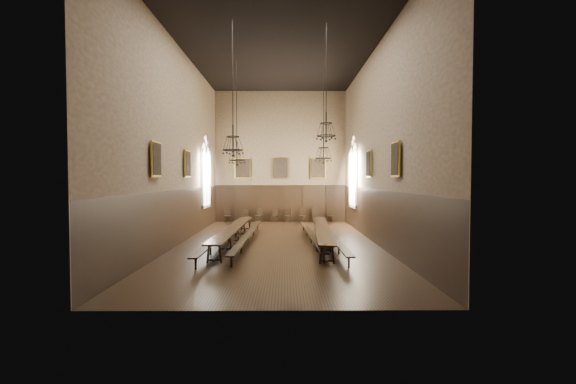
{
  "coord_description": "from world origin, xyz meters",
  "views": [
    {
      "loc": [
        0.33,
        -17.59,
        2.99
      ],
      "look_at": [
        0.47,
        1.5,
        2.32
      ],
      "focal_mm": 24.0,
      "sensor_mm": 36.0,
      "label": 1
    }
  ],
  "objects_px": {
    "bench_right_inner": "(311,237)",
    "chandelier_back_left": "(237,153)",
    "chandelier_front_right": "(326,127)",
    "table_right": "(322,236)",
    "chair_3": "(275,218)",
    "chair_7": "(330,218)",
    "chandelier_front_left": "(233,140)",
    "chair_6": "(316,218)",
    "chandelier_back_right": "(323,152)",
    "table_left": "(234,235)",
    "chair_5": "(302,218)",
    "bench_left_outer": "(221,238)",
    "chair_2": "(259,218)",
    "bench_left_inner": "(248,237)",
    "chair_4": "(287,218)",
    "chair_1": "(245,218)",
    "chair_0": "(228,218)"
  },
  "relations": [
    {
      "from": "table_left",
      "to": "chair_5",
      "type": "distance_m",
      "value": 9.06
    },
    {
      "from": "chair_3",
      "to": "chair_4",
      "type": "relative_size",
      "value": 0.94
    },
    {
      "from": "bench_right_inner",
      "to": "chair_2",
      "type": "bearing_deg",
      "value": 109.9
    },
    {
      "from": "chair_1",
      "to": "chair_5",
      "type": "distance_m",
      "value": 3.87
    },
    {
      "from": "table_right",
      "to": "chair_3",
      "type": "xyz_separation_m",
      "value": [
        -2.43,
        8.54,
        -0.1
      ]
    },
    {
      "from": "chair_7",
      "to": "chandelier_back_right",
      "type": "height_order",
      "value": "chandelier_back_right"
    },
    {
      "from": "chandelier_back_left",
      "to": "chair_2",
      "type": "bearing_deg",
      "value": 83.95
    },
    {
      "from": "bench_left_outer",
      "to": "bench_right_inner",
      "type": "height_order",
      "value": "bench_left_outer"
    },
    {
      "from": "table_left",
      "to": "chair_1",
      "type": "bearing_deg",
      "value": 92.41
    },
    {
      "from": "chandelier_back_right",
      "to": "chandelier_front_right",
      "type": "distance_m",
      "value": 5.03
    },
    {
      "from": "chair_4",
      "to": "chair_6",
      "type": "distance_m",
      "value": 1.93
    },
    {
      "from": "chair_5",
      "to": "chandelier_front_right",
      "type": "distance_m",
      "value": 12.08
    },
    {
      "from": "table_right",
      "to": "chair_3",
      "type": "relative_size",
      "value": 10.63
    },
    {
      "from": "table_left",
      "to": "chandelier_back_right",
      "type": "distance_m",
      "value": 6.33
    },
    {
      "from": "table_left",
      "to": "chandelier_back_right",
      "type": "bearing_deg",
      "value": 26.79
    },
    {
      "from": "chair_6",
      "to": "chandelier_back_right",
      "type": "bearing_deg",
      "value": -98.55
    },
    {
      "from": "table_left",
      "to": "chair_7",
      "type": "xyz_separation_m",
      "value": [
        5.47,
        8.34,
        -0.1
      ]
    },
    {
      "from": "table_left",
      "to": "chandelier_back_left",
      "type": "xyz_separation_m",
      "value": [
        -0.08,
        1.9,
        3.91
      ]
    },
    {
      "from": "table_left",
      "to": "chair_6",
      "type": "xyz_separation_m",
      "value": [
        4.47,
        8.41,
        -0.07
      ]
    },
    {
      "from": "bench_right_inner",
      "to": "chandelier_back_left",
      "type": "relative_size",
      "value": 1.8
    },
    {
      "from": "table_right",
      "to": "chandelier_front_left",
      "type": "height_order",
      "value": "chandelier_front_left"
    },
    {
      "from": "chair_1",
      "to": "chandelier_back_right",
      "type": "xyz_separation_m",
      "value": [
        4.73,
        -6.16,
        4.12
      ]
    },
    {
      "from": "table_right",
      "to": "chandelier_back_right",
      "type": "xyz_separation_m",
      "value": [
        0.28,
        2.41,
        4.01
      ]
    },
    {
      "from": "chair_3",
      "to": "chandelier_back_left",
      "type": "height_order",
      "value": "chandelier_back_left"
    },
    {
      "from": "chandelier_back_left",
      "to": "bench_right_inner",
      "type": "bearing_deg",
      "value": -27.24
    },
    {
      "from": "chair_7",
      "to": "chandelier_back_left",
      "type": "distance_m",
      "value": 9.4
    },
    {
      "from": "bench_left_outer",
      "to": "bench_left_inner",
      "type": "height_order",
      "value": "bench_left_outer"
    },
    {
      "from": "bench_left_outer",
      "to": "chandelier_back_right",
      "type": "distance_m",
      "value": 6.87
    },
    {
      "from": "chair_2",
      "to": "chandelier_back_left",
      "type": "xyz_separation_m",
      "value": [
        -0.68,
        -6.41,
        3.99
      ]
    },
    {
      "from": "bench_right_inner",
      "to": "chair_3",
      "type": "relative_size",
      "value": 10.57
    },
    {
      "from": "bench_left_outer",
      "to": "chair_5",
      "type": "relative_size",
      "value": 11.04
    },
    {
      "from": "bench_left_outer",
      "to": "bench_right_inner",
      "type": "xyz_separation_m",
      "value": [
        4.12,
        0.37,
        -0.03
      ]
    },
    {
      "from": "bench_right_inner",
      "to": "chair_6",
      "type": "bearing_deg",
      "value": 84.1
    },
    {
      "from": "chair_4",
      "to": "chair_1",
      "type": "bearing_deg",
      "value": -161.16
    },
    {
      "from": "bench_left_outer",
      "to": "chair_2",
      "type": "bearing_deg",
      "value": 82.71
    },
    {
      "from": "chandelier_back_right",
      "to": "chandelier_front_left",
      "type": "distance_m",
      "value": 6.58
    },
    {
      "from": "chair_0",
      "to": "chair_1",
      "type": "bearing_deg",
      "value": -19.06
    },
    {
      "from": "bench_right_inner",
      "to": "chair_5",
      "type": "distance_m",
      "value": 8.35
    },
    {
      "from": "chair_2",
      "to": "chair_0",
      "type": "bearing_deg",
      "value": -163.65
    },
    {
      "from": "chair_3",
      "to": "chandelier_front_left",
      "type": "distance_m",
      "value": 12.18
    },
    {
      "from": "chair_5",
      "to": "bench_right_inner",
      "type": "bearing_deg",
      "value": -70.32
    },
    {
      "from": "chair_3",
      "to": "table_left",
      "type": "bearing_deg",
      "value": -83.91
    },
    {
      "from": "chair_0",
      "to": "chandelier_front_left",
      "type": "distance_m",
      "value": 12.32
    },
    {
      "from": "table_left",
      "to": "bench_left_inner",
      "type": "bearing_deg",
      "value": -11.28
    },
    {
      "from": "bench_right_inner",
      "to": "chandelier_front_right",
      "type": "height_order",
      "value": "chandelier_front_right"
    },
    {
      "from": "chair_2",
      "to": "bench_left_inner",
      "type": "bearing_deg",
      "value": -70.33
    },
    {
      "from": "table_right",
      "to": "chair_7",
      "type": "bearing_deg",
      "value": 80.87
    },
    {
      "from": "chair_7",
      "to": "chandelier_front_right",
      "type": "bearing_deg",
      "value": -94.43
    },
    {
      "from": "chair_6",
      "to": "chandelier_back_right",
      "type": "relative_size",
      "value": 0.2
    },
    {
      "from": "chair_7",
      "to": "chandelier_front_left",
      "type": "bearing_deg",
      "value": -110.85
    }
  ]
}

